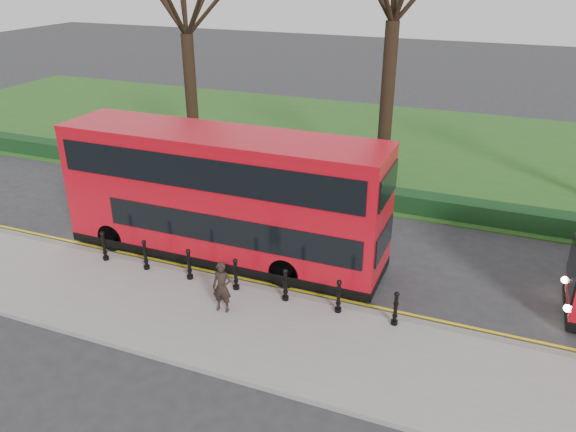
% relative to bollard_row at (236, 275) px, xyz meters
% --- Properties ---
extents(ground, '(120.00, 120.00, 0.00)m').
position_rel_bollard_row_xyz_m(ground, '(-0.12, 1.35, -0.65)').
color(ground, '#28282B').
rests_on(ground, ground).
extents(pavement, '(60.00, 4.00, 0.15)m').
position_rel_bollard_row_xyz_m(pavement, '(-0.12, -1.65, -0.58)').
color(pavement, gray).
rests_on(pavement, ground).
extents(kerb, '(60.00, 0.25, 0.16)m').
position_rel_bollard_row_xyz_m(kerb, '(-0.12, 0.35, -0.58)').
color(kerb, slate).
rests_on(kerb, ground).
extents(grass_verge, '(60.00, 18.00, 0.06)m').
position_rel_bollard_row_xyz_m(grass_verge, '(-0.12, 16.35, -0.62)').
color(grass_verge, '#25521B').
rests_on(grass_verge, ground).
extents(hedge, '(60.00, 0.90, 0.80)m').
position_rel_bollard_row_xyz_m(hedge, '(-0.12, 8.15, -0.25)').
color(hedge, black).
rests_on(hedge, ground).
extents(yellow_line_outer, '(60.00, 0.10, 0.01)m').
position_rel_bollard_row_xyz_m(yellow_line_outer, '(-0.12, 0.65, -0.64)').
color(yellow_line_outer, yellow).
rests_on(yellow_line_outer, ground).
extents(yellow_line_inner, '(60.00, 0.10, 0.01)m').
position_rel_bollard_row_xyz_m(yellow_line_inner, '(-0.12, 0.85, -0.64)').
color(yellow_line_inner, yellow).
rests_on(yellow_line_inner, ground).
extents(bollard_row, '(9.98, 0.15, 1.00)m').
position_rel_bollard_row_xyz_m(bollard_row, '(0.00, 0.00, 0.00)').
color(bollard_row, black).
rests_on(bollard_row, pavement).
extents(bus_lead, '(11.03, 2.53, 4.39)m').
position_rel_bollard_row_xyz_m(bus_lead, '(-1.46, 2.02, 1.56)').
color(bus_lead, '#BA0B18').
rests_on(bus_lead, ground).
extents(pedestrian, '(0.60, 0.43, 1.55)m').
position_rel_bollard_row_xyz_m(pedestrian, '(0.17, -1.17, 0.28)').
color(pedestrian, black).
rests_on(pedestrian, pavement).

